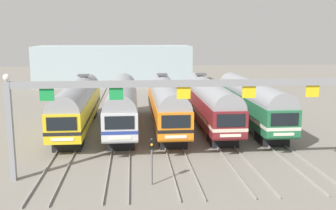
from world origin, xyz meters
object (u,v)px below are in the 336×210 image
Objects in this scene: commuter_train_yellow at (78,103)px; yard_signal_mast at (152,153)px; commuter_train_orange at (166,102)px; commuter_train_maroon at (209,101)px; commuter_train_green at (251,101)px; catenary_gantry at (184,98)px; commuter_train_silver at (122,103)px.

yard_signal_mast is at bearing -66.51° from commuter_train_yellow.
commuter_train_orange is at bearing 81.76° from yard_signal_mast.
commuter_train_yellow is 13.11m from commuter_train_maroon.
commuter_train_orange is 1.00× the size of commuter_train_maroon.
commuter_train_green is 6.00× the size of yard_signal_mast.
commuter_train_maroon is 4.37m from commuter_train_green.
commuter_train_maroon reaches higher than yard_signal_mast.
commuter_train_yellow is 17.48m from commuter_train_green.
catenary_gantry reaches higher than commuter_train_orange.
commuter_train_silver is at bearing 180.00° from commuter_train_green.
commuter_train_orange is 4.37m from commuter_train_maroon.
yard_signal_mast is at bearing -113.49° from commuter_train_maroon.
commuter_train_yellow is 0.80× the size of catenary_gantry.
yard_signal_mast is (2.18, -15.08, -0.58)m from commuter_train_silver.
catenary_gantry is (0.00, -13.50, 2.59)m from commuter_train_orange.
yard_signal_mast is (6.55, -15.08, -0.59)m from commuter_train_yellow.
catenary_gantry is 4.17m from yard_signal_mast.
catenary_gantry reaches higher than commuter_train_yellow.
commuter_train_green is (4.37, -0.00, -0.00)m from commuter_train_maroon.
commuter_train_orange reaches higher than commuter_train_green.
commuter_train_silver reaches higher than yard_signal_mast.
commuter_train_maroon is 0.80× the size of catenary_gantry.
commuter_train_yellow reaches higher than commuter_train_green.
commuter_train_yellow is 16.29m from catenary_gantry.
commuter_train_silver is 14.42m from catenary_gantry.
commuter_train_orange and commuter_train_maroon have the same top height.
catenary_gantry reaches higher than yard_signal_mast.
commuter_train_silver is 1.00× the size of commuter_train_maroon.
commuter_train_silver is (4.37, -0.00, -0.00)m from commuter_train_yellow.
yard_signal_mast is at bearing -81.76° from commuter_train_silver.
catenary_gantry is at bearing -72.06° from commuter_train_silver.
commuter_train_green is at bearing -0.06° from commuter_train_maroon.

